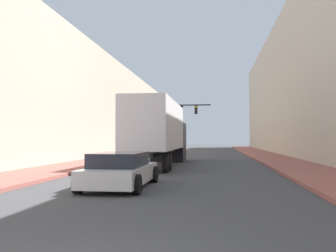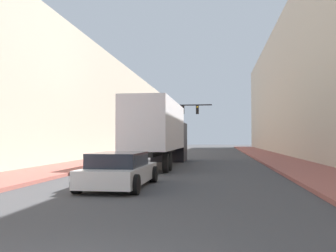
% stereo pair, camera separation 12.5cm
% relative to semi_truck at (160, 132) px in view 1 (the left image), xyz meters
% --- Properties ---
extents(sidewalk_right, '(3.35, 80.00, 0.15)m').
position_rel_semi_truck_xyz_m(sidewalk_right, '(8.37, 9.89, -2.11)').
color(sidewalk_right, '#9E564C').
rests_on(sidewalk_right, ground).
extents(sidewalk_left, '(3.35, 80.00, 0.15)m').
position_rel_semi_truck_xyz_m(sidewalk_left, '(-4.90, 9.89, -2.11)').
color(sidewalk_left, '#9E564C').
rests_on(sidewalk_left, ground).
extents(building_right, '(6.00, 80.00, 14.37)m').
position_rel_semi_truck_xyz_m(building_right, '(13.05, 9.89, 5.00)').
color(building_right, beige).
rests_on(building_right, ground).
extents(building_left, '(6.00, 80.00, 9.88)m').
position_rel_semi_truck_xyz_m(building_left, '(-9.58, 9.89, 2.75)').
color(building_left, '#BCB29E').
rests_on(building_left, ground).
extents(semi_truck, '(2.46, 12.43, 3.93)m').
position_rel_semi_truck_xyz_m(semi_truck, '(0.00, 0.00, 0.00)').
color(semi_truck, silver).
rests_on(semi_truck, ground).
extents(sedan_car, '(2.13, 4.69, 1.25)m').
position_rel_semi_truck_xyz_m(sedan_car, '(0.20, -10.68, -1.58)').
color(sedan_car, silver).
rests_on(sedan_car, ground).
extents(traffic_signal_gantry, '(6.24, 0.35, 5.58)m').
position_rel_semi_truck_xyz_m(traffic_signal_gantry, '(-1.31, 15.67, 1.82)').
color(traffic_signal_gantry, black).
rests_on(traffic_signal_gantry, ground).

